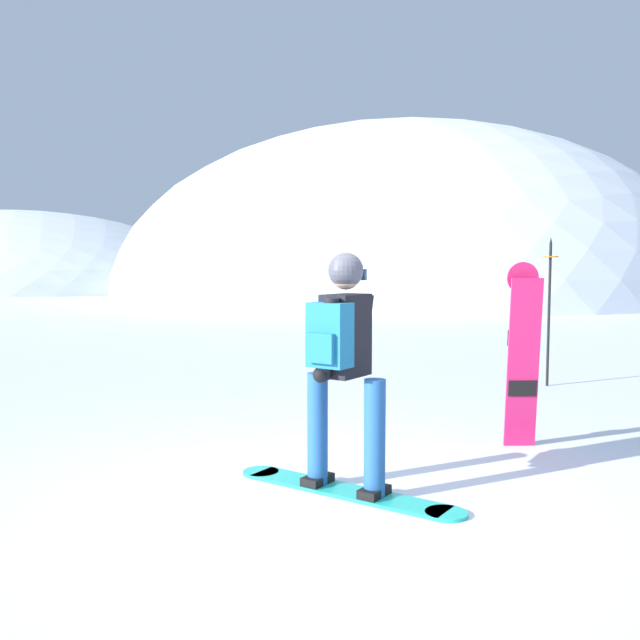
{
  "coord_description": "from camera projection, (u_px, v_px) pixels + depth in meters",
  "views": [
    {
      "loc": [
        -0.14,
        -4.47,
        1.63
      ],
      "look_at": [
        0.07,
        3.29,
        1.0
      ],
      "focal_mm": 38.27,
      "sensor_mm": 36.0,
      "label": 1
    }
  ],
  "objects": [
    {
      "name": "piste_marker_near",
      "position": [
        549.0,
        302.0,
        9.11
      ],
      "size": [
        0.2,
        0.2,
        2.0
      ],
      "color": "black",
      "rests_on": "ground"
    },
    {
      "name": "ground_plane",
      "position": [
        323.0,
        507.0,
        4.59
      ],
      "size": [
        300.0,
        300.0,
        0.0
      ],
      "primitive_type": "plane",
      "color": "white"
    },
    {
      "name": "snowboarder_main",
      "position": [
        343.0,
        366.0,
        4.78
      ],
      "size": [
        1.54,
        1.2,
        1.71
      ],
      "color": "#23B7A3",
      "rests_on": "ground"
    },
    {
      "name": "spare_snowboard",
      "position": [
        523.0,
        354.0,
        6.04
      ],
      "size": [
        0.28,
        0.17,
        1.66
      ],
      "color": "#D11E5B",
      "rests_on": "ground"
    },
    {
      "name": "ridge_peak_main",
      "position": [
        404.0,
        297.0,
        34.27
      ],
      "size": [
        28.69,
        25.82,
        16.96
      ],
      "color": "silver",
      "rests_on": "ground"
    },
    {
      "name": "ridge_peak_far",
      "position": [
        19.0,
        290.0,
        45.0
      ],
      "size": [
        25.89,
        23.3,
        10.35
      ],
      "color": "silver",
      "rests_on": "ground"
    }
  ]
}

